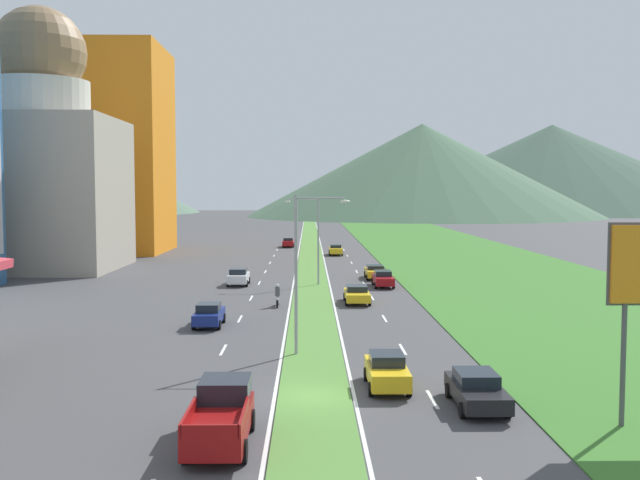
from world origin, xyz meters
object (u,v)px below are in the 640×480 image
at_px(car_7, 477,389).
at_px(pickup_truck_0, 221,416).
at_px(car_8, 336,250).
at_px(car_3, 383,279).
at_px(motorcycle_rider, 278,297).
at_px(car_2, 209,315).
at_px(street_lamp_near, 302,263).
at_px(car_4, 375,272).
at_px(street_lamp_mid, 314,234).
at_px(car_0, 357,294).
at_px(car_1, 387,371).
at_px(car_5, 288,242).
at_px(car_6, 239,277).

height_order(car_7, pickup_truck_0, pickup_truck_0).
height_order(car_8, pickup_truck_0, pickup_truck_0).
xyz_separation_m(car_3, motorcycle_rider, (-9.41, -11.51, -0.02)).
distance_m(car_2, motorcycle_rider, 9.08).
xyz_separation_m(street_lamp_near, car_8, (4.12, 61.20, -4.33)).
bearing_deg(car_3, car_2, -34.88).
relative_size(car_8, pickup_truck_0, 0.79).
bearing_deg(motorcycle_rider, car_4, -27.66).
bearing_deg(car_2, street_lamp_mid, -18.93).
xyz_separation_m(car_0, car_7, (3.14, -27.84, 0.03)).
relative_size(car_1, motorcycle_rider, 2.10).
bearing_deg(car_1, car_8, 179.83).
distance_m(street_lamp_near, pickup_truck_0, 14.58).
bearing_deg(car_4, car_5, -166.33).
bearing_deg(street_lamp_near, car_0, 76.96).
bearing_deg(street_lamp_near, car_4, 78.16).
relative_size(street_lamp_mid, motorcycle_rider, 4.16).
relative_size(car_2, car_7, 0.89).
bearing_deg(motorcycle_rider, car_5, 0.85).
bearing_deg(car_4, pickup_truck_0, -11.74).
relative_size(car_4, motorcycle_rider, 2.34).
bearing_deg(car_3, car_7, 0.04).
bearing_deg(car_8, street_lamp_near, -3.85).
relative_size(street_lamp_near, car_5, 1.83).
relative_size(car_2, car_4, 0.87).
bearing_deg(car_4, car_0, -10.47).
distance_m(street_lamp_mid, car_4, 8.96).
bearing_deg(car_1, car_4, 175.47).
bearing_deg(car_0, car_5, -172.89).
xyz_separation_m(car_5, car_8, (7.08, -14.49, -0.03)).
height_order(car_2, car_3, car_2).
bearing_deg(pickup_truck_0, car_3, -13.62).
height_order(street_lamp_near, car_3, street_lamp_near).
height_order(car_3, car_4, car_3).
bearing_deg(car_7, car_2, -142.99).
distance_m(street_lamp_near, car_8, 61.49).
height_order(street_lamp_near, car_5, street_lamp_near).
xyz_separation_m(car_4, car_8, (-3.04, 27.10, 0.03)).
distance_m(street_lamp_mid, car_1, 36.35).
bearing_deg(car_6, car_1, -164.03).
xyz_separation_m(car_3, car_7, (0.02, -37.65, -0.01)).
xyz_separation_m(car_5, car_6, (-3.41, -46.44, 0.03)).
relative_size(street_lamp_near, car_3, 1.86).
xyz_separation_m(street_lamp_near, car_2, (-6.30, 8.44, -4.30)).
bearing_deg(car_7, pickup_truck_0, -68.18).
xyz_separation_m(car_2, car_6, (-0.07, 20.80, 0.03)).
distance_m(car_5, pickup_truck_0, 89.41).
bearing_deg(street_lamp_near, car_2, 126.73).
height_order(car_4, car_7, car_7).
distance_m(car_5, car_8, 16.12).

